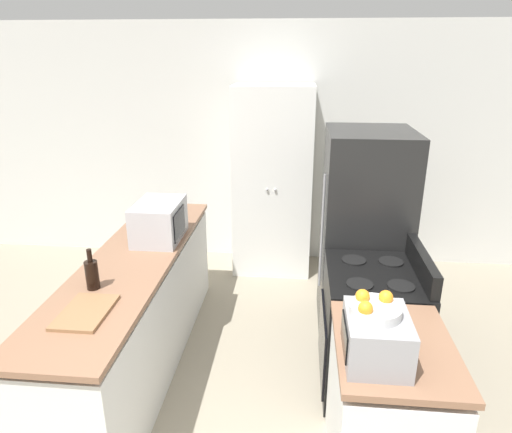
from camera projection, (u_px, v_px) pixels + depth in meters
wall_back at (270, 147)px, 5.03m from camera, size 7.00×0.06×2.60m
counter_left at (137, 314)px, 3.42m from camera, size 0.60×2.50×0.90m
counter_right at (386, 416)px, 2.47m from camera, size 0.60×0.79×0.90m
pantry_cabinet at (273, 182)px, 4.82m from camera, size 0.81×0.59×1.98m
stove at (370, 330)px, 3.19m from camera, size 0.66×0.74×1.06m
refrigerator at (363, 234)px, 3.80m from camera, size 0.70×0.78×1.72m
microwave at (159, 221)px, 3.55m from camera, size 0.34×0.49×0.30m
wine_bottle at (92, 274)px, 2.82m from camera, size 0.08×0.08×0.27m
toaster_oven at (376, 338)px, 2.16m from camera, size 0.30×0.36×0.24m
fruit_bowl at (374, 308)px, 2.13m from camera, size 0.24×0.24×0.10m
cutting_board at (85, 312)px, 2.57m from camera, size 0.26×0.38×0.02m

